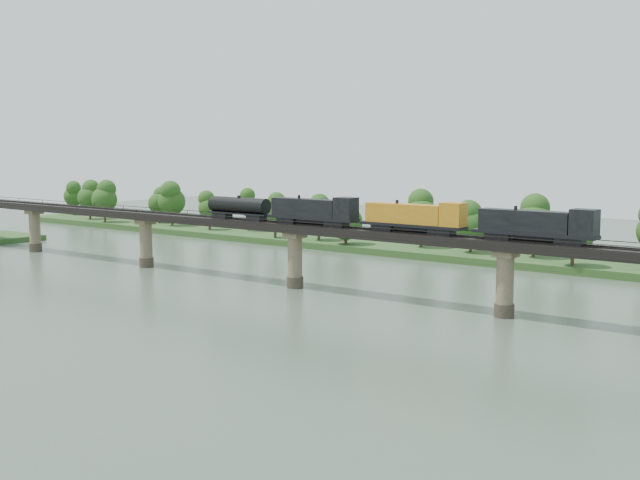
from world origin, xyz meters
The scene contains 6 objects.
ground centered at (0.00, 0.00, 0.00)m, with size 400.00×400.00×0.00m, color #3A4A3C.
far_bank centered at (0.00, 85.00, 0.80)m, with size 300.00×24.00×1.60m, color #27481D.
bridge centered at (0.00, 30.00, 5.46)m, with size 236.00×30.00×11.50m.
bridge_superstructure centered at (0.00, 30.00, 11.79)m, with size 220.00×4.90×0.75m.
far_treeline centered at (-8.21, 80.52, 8.83)m, with size 289.06×17.54×13.60m.
freight_train centered at (17.49, 30.00, 13.93)m, with size 74.02×2.88×5.09m.
Camera 1 is at (89.23, -79.04, 25.45)m, focal length 45.00 mm.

